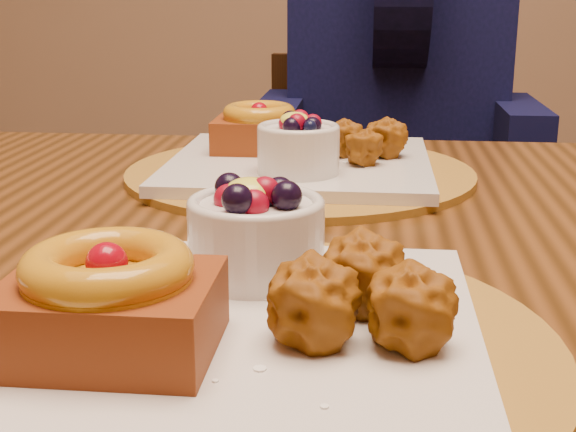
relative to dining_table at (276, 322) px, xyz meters
The scene contains 5 objects.
dining_table is the anchor object (origin of this frame).
place_setting_near 0.24m from the dining_table, 90.71° to the right, with size 0.38×0.38×0.09m.
place_setting_far 0.24m from the dining_table, 90.57° to the left, with size 0.38×0.38×0.08m.
chair_far 0.89m from the dining_table, 85.17° to the left, with size 0.41×0.41×0.82m.
diner 0.90m from the dining_table, 82.15° to the left, with size 0.48×0.47×0.79m.
Camera 1 is at (-0.03, -0.76, 0.96)m, focal length 50.00 mm.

